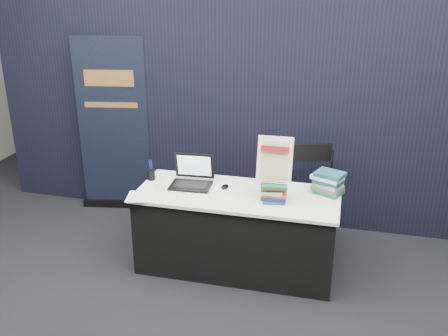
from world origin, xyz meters
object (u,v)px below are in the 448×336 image
laptop (192,178)px  book_stack_short (328,183)px  display_table (237,230)px  pullup_banner (114,136)px  book_stack_tall (273,192)px  stacking_chair (305,195)px  info_sign (275,160)px

laptop → book_stack_short: 1.23m
display_table → pullup_banner: (-1.63, 0.95, 0.49)m
display_table → pullup_banner: size_ratio=0.92×
display_table → book_stack_short: size_ratio=6.17×
book_stack_tall → stacking_chair: 0.66m
book_stack_short → info_sign: (-0.45, -0.25, 0.26)m
laptop → stacking_chair: bearing=17.7°
book_stack_tall → info_sign: size_ratio=0.55×
display_table → laptop: (-0.45, 0.09, 0.44)m
display_table → book_stack_tall: size_ratio=8.08×
laptop → book_stack_short: size_ratio=1.32×
laptop → book_stack_tall: (0.77, -0.17, 0.02)m
display_table → info_sign: size_ratio=4.44×
laptop → book_stack_short: bearing=1.5°
display_table → book_stack_tall: (0.33, -0.09, 0.46)m
pullup_banner → stacking_chair: bearing=-22.2°
laptop → info_sign: info_sign is taller
info_sign → book_stack_tall: bearing=-91.0°
info_sign → pullup_banner: 2.21m
book_stack_short → stacking_chair: 0.45m
book_stack_tall → stacking_chair: stacking_chair is taller
book_stack_short → pullup_banner: bearing=162.6°
laptop → book_stack_tall: laptop is taller
display_table → info_sign: info_sign is taller
pullup_banner → stacking_chair: (2.19, -0.47, -0.29)m
laptop → book_stack_short: (1.22, 0.11, 0.04)m
laptop → info_sign: size_ratio=0.95×
pullup_banner → book_stack_short: bearing=-27.5°
display_table → book_stack_short: 0.93m
display_table → stacking_chair: (0.56, 0.48, 0.20)m
pullup_banner → book_stack_tall: bearing=-37.9°
book_stack_short → pullup_banner: size_ratio=0.15×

